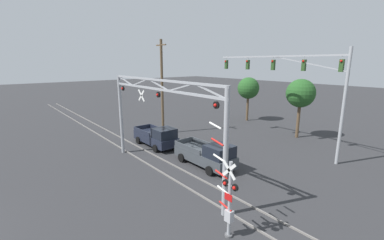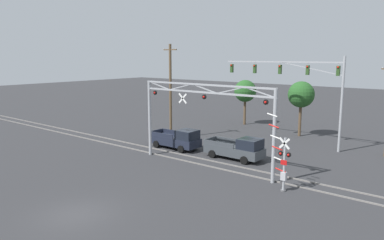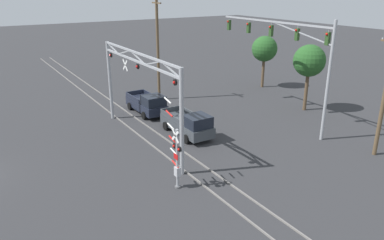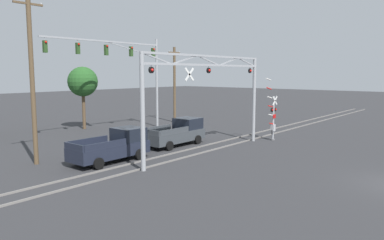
{
  "view_description": "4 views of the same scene",
  "coord_description": "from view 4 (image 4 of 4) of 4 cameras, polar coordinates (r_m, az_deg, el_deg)",
  "views": [
    {
      "loc": [
        14.48,
        3.1,
        7.85
      ],
      "look_at": [
        1.8,
        13.47,
        4.16
      ],
      "focal_mm": 24.0,
      "sensor_mm": 36.0,
      "label": 1
    },
    {
      "loc": [
        17.8,
        -11.5,
        8.95
      ],
      "look_at": [
        -0.23,
        10.81,
        4.04
      ],
      "focal_mm": 35.0,
      "sensor_mm": 36.0,
      "label": 2
    },
    {
      "loc": [
        24.41,
        1.54,
        11.17
      ],
      "look_at": [
        2.33,
        15.16,
        1.84
      ],
      "focal_mm": 35.0,
      "sensor_mm": 36.0,
      "label": 3
    },
    {
      "loc": [
        -20.55,
        -3.44,
        5.61
      ],
      "look_at": [
        0.3,
        13.78,
        2.18
      ],
      "focal_mm": 35.0,
      "sensor_mm": 36.0,
      "label": 4
    }
  ],
  "objects": [
    {
      "name": "rail_track_near",
      "position": [
        26.51,
        1.99,
        -4.88
      ],
      "size": [
        80.0,
        0.08,
        0.1
      ],
      "primitive_type": "cube",
      "color": "gray",
      "rests_on": "ground_plane"
    },
    {
      "name": "rail_track_far",
      "position": [
        27.38,
        -0.4,
        -4.48
      ],
      "size": [
        80.0,
        0.08,
        0.1
      ],
      "primitive_type": "cube",
      "color": "gray",
      "rests_on": "ground_plane"
    },
    {
      "name": "crossing_gantry",
      "position": [
        25.76,
        2.52,
        4.87
      ],
      "size": [
        12.61,
        0.29,
        6.79
      ],
      "color": "#9EA0A5",
      "rests_on": "ground_plane"
    },
    {
      "name": "crossing_signal_mast",
      "position": [
        31.68,
        12.21,
        0.28
      ],
      "size": [
        1.83,
        0.35,
        5.2
      ],
      "color": "#9EA0A5",
      "rests_on": "ground_plane"
    },
    {
      "name": "traffic_signal_span",
      "position": [
        36.48,
        -9.32,
        8.44
      ],
      "size": [
        12.76,
        0.39,
        8.97
      ],
      "color": "#9EA0A5",
      "rests_on": "ground_plane"
    },
    {
      "name": "pickup_truck_lead",
      "position": [
        29.15,
        -2.24,
        -1.99
      ],
      "size": [
        5.3,
        2.21,
        2.01
      ],
      "color": "#3D4247",
      "rests_on": "ground_plane"
    },
    {
      "name": "pickup_truck_following",
      "position": [
        24.39,
        -11.82,
        -3.95
      ],
      "size": [
        5.19,
        2.21,
        2.01
      ],
      "color": "#1E2333",
      "rests_on": "ground_plane"
    },
    {
      "name": "utility_pole_left",
      "position": [
        24.51,
        -23.19,
        5.84
      ],
      "size": [
        1.8,
        0.28,
        10.22
      ],
      "color": "brown",
      "rests_on": "ground_plane"
    },
    {
      "name": "utility_pole_right",
      "position": [
        42.34,
        -2.68,
        5.54
      ],
      "size": [
        1.8,
        0.28,
        8.44
      ],
      "color": "brown",
      "rests_on": "ground_plane"
    },
    {
      "name": "background_tree_far_left_verge",
      "position": [
        38.62,
        -16.31,
        5.58
      ],
      "size": [
        2.93,
        2.93,
        6.2
      ],
      "color": "brown",
      "rests_on": "ground_plane"
    }
  ]
}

